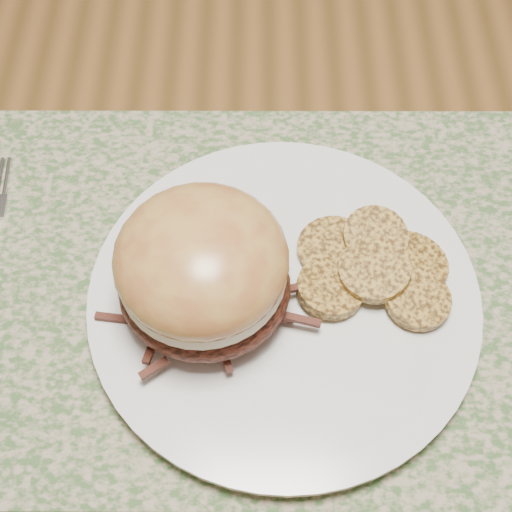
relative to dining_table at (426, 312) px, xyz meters
The scene contains 6 objects.
ground 0.67m from the dining_table, ahead, with size 3.50×3.50×0.00m, color #55331D.
dining_table is the anchor object (origin of this frame).
placemat 0.17m from the dining_table, behind, with size 0.45×0.33×0.00m, color #405F31.
dinner_plate 0.16m from the dining_table, 163.98° to the right, with size 0.26×0.26×0.02m, color white.
pork_sandwich 0.23m from the dining_table, 166.72° to the right, with size 0.13×0.13×0.09m.
roasted_potatoes 0.13m from the dining_table, 163.71° to the right, with size 0.13×0.11×0.03m.
Camera 1 is at (-0.14, -0.27, 1.21)m, focal length 50.00 mm.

